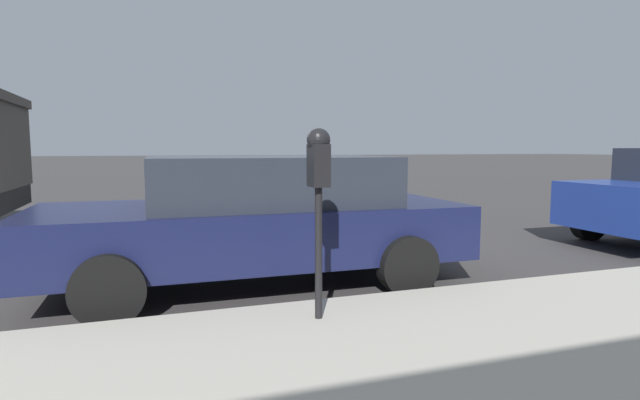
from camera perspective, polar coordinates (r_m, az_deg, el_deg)
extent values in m
plane|color=#3D3A3A|center=(6.74, -8.85, -7.38)|extent=(220.00, 220.00, 0.00)
cylinder|color=black|center=(4.08, -0.16, -6.10)|extent=(0.06, 0.06, 1.09)
cube|color=black|center=(3.99, -0.17, 3.96)|extent=(0.20, 0.14, 0.34)
sphere|color=black|center=(3.99, -0.17, 6.88)|extent=(0.19, 0.19, 0.19)
cube|color=#19389E|center=(4.09, -0.64, 3.41)|extent=(0.01, 0.11, 0.12)
cube|color=black|center=(4.09, -0.64, 5.08)|extent=(0.01, 0.10, 0.08)
cube|color=#14193D|center=(5.72, -7.68, -3.46)|extent=(2.00, 4.70, 0.59)
cube|color=#232833|center=(5.69, -5.91, 2.24)|extent=(1.74, 2.64, 0.54)
cylinder|color=black|center=(4.76, -23.04, -9.43)|extent=(0.23, 0.64, 0.64)
cylinder|color=black|center=(6.66, -21.62, -5.09)|extent=(0.23, 0.64, 0.64)
cylinder|color=black|center=(5.34, 9.96, -7.40)|extent=(0.23, 0.64, 0.64)
cylinder|color=black|center=(7.08, 2.54, -4.03)|extent=(0.23, 0.64, 0.64)
cylinder|color=black|center=(9.59, 28.39, -2.13)|extent=(0.23, 0.64, 0.64)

